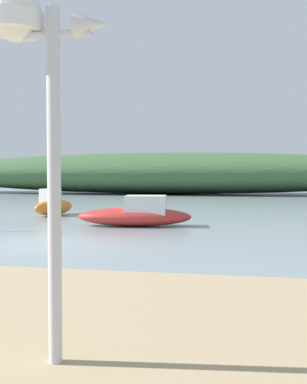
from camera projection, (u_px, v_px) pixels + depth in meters
ground_plane at (27, 245)px, 11.87m from camera, size 120.00×120.00×0.00m
distant_hill at (162, 173)px, 43.81m from camera, size 51.57×10.34×4.02m
mast_structure at (29, 54)px, 3.93m from camera, size 1.12×0.52×3.34m
motorboat_inner_mooring at (53, 205)px, 20.49m from camera, size 1.47×2.53×1.24m
motorboat_outer_mooring at (137, 214)px, 16.25m from camera, size 4.31×1.92×1.12m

